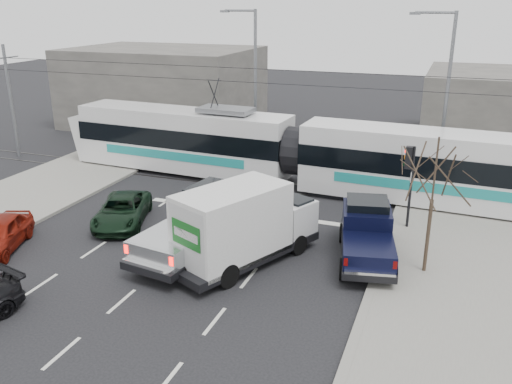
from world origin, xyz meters
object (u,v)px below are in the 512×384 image
(traffic_signal, at_px, (409,169))
(green_car, at_px, (122,211))
(bare_tree, at_px, (435,175))
(street_lamp_far, at_px, (253,74))
(navy_pickup, at_px, (367,232))
(tram, at_px, (296,152))
(silver_pickup, at_px, (205,221))
(street_lamp_near, at_px, (444,88))
(box_truck, at_px, (243,226))

(traffic_signal, bearing_deg, green_car, -162.75)
(bare_tree, distance_m, traffic_signal, 4.28)
(street_lamp_far, bearing_deg, traffic_signal, -41.72)
(bare_tree, xyz_separation_m, navy_pickup, (-2.25, 0.65, -2.73))
(tram, height_order, green_car, tram)
(green_car, bearing_deg, silver_pickup, -33.96)
(street_lamp_near, distance_m, street_lamp_far, 11.67)
(box_truck, height_order, navy_pickup, box_truck)
(silver_pickup, xyz_separation_m, box_truck, (1.91, -0.67, 0.35))
(traffic_signal, relative_size, tram, 0.14)
(bare_tree, distance_m, box_truck, 7.05)
(street_lamp_far, distance_m, box_truck, 16.29)
(navy_pickup, bearing_deg, silver_pickup, -178.61)
(navy_pickup, distance_m, green_car, 10.81)
(street_lamp_near, xyz_separation_m, silver_pickup, (-8.14, -12.32, -3.92))
(bare_tree, distance_m, tram, 10.91)
(tram, bearing_deg, green_car, -124.28)
(green_car, bearing_deg, bare_tree, -21.75)
(street_lamp_far, relative_size, box_truck, 1.38)
(traffic_signal, distance_m, green_car, 12.67)
(bare_tree, relative_size, traffic_signal, 1.39)
(street_lamp_near, distance_m, silver_pickup, 15.27)
(street_lamp_far, bearing_deg, tram, -50.93)
(tram, bearing_deg, navy_pickup, -52.51)
(traffic_signal, xyz_separation_m, street_lamp_far, (-10.66, 9.50, 2.37))
(box_truck, xyz_separation_m, navy_pickup, (4.26, 2.14, -0.48))
(silver_pickup, xyz_separation_m, navy_pickup, (6.17, 1.47, -0.13))
(bare_tree, relative_size, silver_pickup, 0.73)
(silver_pickup, distance_m, box_truck, 2.06)
(bare_tree, xyz_separation_m, silver_pickup, (-8.42, -0.82, -2.60))
(bare_tree, distance_m, street_lamp_near, 11.58)
(silver_pickup, relative_size, navy_pickup, 1.28)
(box_truck, bearing_deg, street_lamp_far, 134.18)
(bare_tree, bearing_deg, box_truck, -167.14)
(bare_tree, bearing_deg, silver_pickup, -174.46)
(tram, distance_m, box_truck, 9.45)
(street_lamp_far, bearing_deg, bare_tree, -48.88)
(silver_pickup, relative_size, box_truck, 1.05)
(tram, xyz_separation_m, box_truck, (0.75, -9.41, -0.38))
(bare_tree, relative_size, green_car, 1.14)
(street_lamp_far, xyz_separation_m, green_car, (-1.27, -13.20, -4.50))
(green_car, bearing_deg, tram, 32.32)
(bare_tree, height_order, street_lamp_near, street_lamp_near)
(traffic_signal, height_order, tram, tram)
(tram, relative_size, silver_pickup, 3.87)
(navy_pickup, bearing_deg, street_lamp_near, 67.75)
(street_lamp_far, distance_m, silver_pickup, 15.22)
(box_truck, bearing_deg, bare_tree, 37.65)
(street_lamp_near, xyz_separation_m, green_car, (-12.77, -11.20, -4.50))
(bare_tree, height_order, box_truck, bare_tree)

